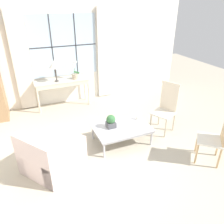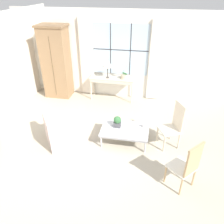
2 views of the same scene
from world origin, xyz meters
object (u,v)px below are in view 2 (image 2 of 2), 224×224
armoire (56,62)px  side_chair_wooden (174,123)px  console_table (112,80)px  potted_orchid (123,73)px  armchair_upholstered (64,132)px  table_lamp (108,64)px  accent_chair_wooden (187,165)px  pillar_candle (144,126)px  potted_plant_small (117,121)px  coffee_table (125,130)px

armoire → side_chair_wooden: bearing=-29.2°
console_table → side_chair_wooden: side_chair_wooden is taller
potted_orchid → armchair_upholstered: bearing=-113.9°
armoire → table_lamp: bearing=-0.2°
potted_orchid → accent_chair_wooden: size_ratio=0.46×
armoire → table_lamp: size_ratio=4.03×
armoire → armchair_upholstered: armoire is taller
armchair_upholstered → accent_chair_wooden: (2.79, -0.96, 0.32)m
table_lamp → pillar_candle: 2.57m
potted_plant_small → coffee_table: bearing=-20.6°
armoire → side_chair_wooden: 4.35m
coffee_table → console_table: bearing=108.4°
side_chair_wooden → coffee_table: bearing=-175.8°
potted_orchid → coffee_table: size_ratio=0.44×
accent_chair_wooden → coffee_table: (-1.31, 1.22, -0.26)m
console_table → potted_plant_small: bearing=-76.0°
armoire → pillar_candle: bearing=-33.6°
potted_plant_small → pillar_candle: bearing=6.3°
armoire → potted_plant_small: (2.41, -2.11, -0.68)m
console_table → armchair_upholstered: 2.65m
side_chair_wooden → accent_chair_wooden: (0.17, -1.31, -0.02)m
accent_chair_wooden → potted_plant_small: accent_chair_wooden is taller
potted_orchid → accent_chair_wooden: (1.69, -3.43, -0.37)m
potted_plant_small → armchair_upholstered: bearing=-164.9°
console_table → pillar_candle: 2.43m
armchair_upholstered → coffee_table: 1.50m
accent_chair_wooden → pillar_candle: size_ratio=9.50×
coffee_table → side_chair_wooden: bearing=4.2°
console_table → potted_orchid: bearing=-5.7°
armchair_upholstered → side_chair_wooden: side_chair_wooden is taller
accent_chair_wooden → pillar_candle: (-0.86, 1.37, -0.18)m
side_chair_wooden → pillar_candle: size_ratio=9.85×
console_table → side_chair_wooden: size_ratio=1.29×
table_lamp → accent_chair_wooden: bearing=-57.2°
coffee_table → potted_plant_small: 0.28m
armchair_upholstered → coffee_table: size_ratio=1.04×
console_table → armchair_upholstered: size_ratio=1.21×
armoire → side_chair_wooden: armoire is taller
table_lamp → coffee_table: (0.88, -2.18, -0.91)m
armoire → potted_plant_small: armoire is taller
side_chair_wooden → table_lamp: bearing=134.0°
table_lamp → side_chair_wooden: 2.98m
potted_plant_small → pillar_candle: potted_plant_small is taller
armchair_upholstered → table_lamp: bearing=76.3°
armoire → coffee_table: bearing=-39.9°
armchair_upholstered → potted_plant_small: armchair_upholstered is taller
armoire → potted_orchid: armoire is taller
side_chair_wooden → potted_plant_small: size_ratio=4.09×
side_chair_wooden → potted_plant_small: bearing=-179.8°
armchair_upholstered → side_chair_wooden: size_ratio=1.06×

